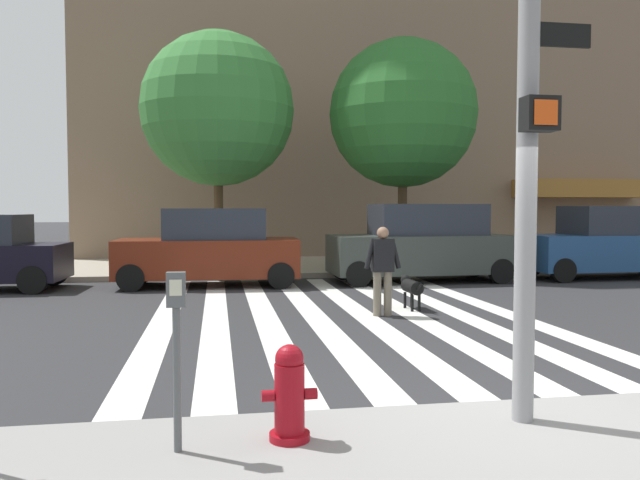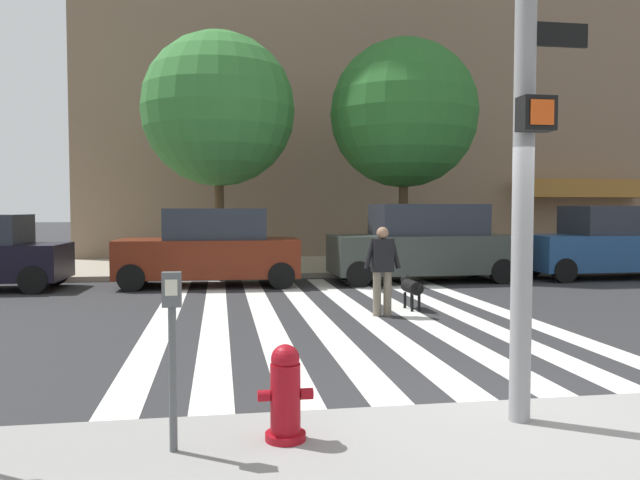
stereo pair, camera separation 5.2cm
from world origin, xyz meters
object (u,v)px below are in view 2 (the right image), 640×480
(parked_car_fourth_in_line, at_px, (610,244))
(dog_on_leash, at_px, (411,287))
(fire_hydrant, at_px, (285,394))
(street_tree_middle, at_px, (404,114))
(street_tree_nearest, at_px, (219,110))
(pedestrian_dog_walker, at_px, (382,266))
(parked_car_behind_first, at_px, (211,249))
(parked_car_third_in_line, at_px, (423,244))
(parking_meter_second_along, at_px, (172,336))
(traffic_light_pole, at_px, (530,23))

(parked_car_fourth_in_line, xyz_separation_m, dog_on_leash, (-7.21, -4.38, -0.53))
(fire_hydrant, relative_size, street_tree_middle, 0.11)
(street_tree_nearest, bearing_deg, pedestrian_dog_walker, -69.42)
(fire_hydrant, bearing_deg, parked_car_behind_first, 93.70)
(pedestrian_dog_walker, bearing_deg, parked_car_third_in_line, 63.97)
(dog_on_leash, bearing_deg, street_tree_middle, 74.53)
(parked_car_fourth_in_line, bearing_deg, street_tree_middle, 155.22)
(parking_meter_second_along, height_order, street_tree_middle, street_tree_middle)
(street_tree_nearest, bearing_deg, fire_hydrant, -87.95)
(street_tree_middle, height_order, pedestrian_dog_walker, street_tree_middle)
(fire_hydrant, height_order, parked_car_fourth_in_line, parked_car_fourth_in_line)
(traffic_light_pole, relative_size, parked_car_fourth_in_line, 1.24)
(traffic_light_pole, xyz_separation_m, pedestrian_dog_walker, (0.39, 6.14, -2.59))
(parked_car_behind_first, bearing_deg, fire_hydrant, -86.30)
(pedestrian_dog_walker, relative_size, dog_on_leash, 1.64)
(parked_car_fourth_in_line, xyz_separation_m, street_tree_nearest, (-10.90, 2.83, 3.92))
(fire_hydrant, bearing_deg, parked_car_third_in_line, 66.48)
(parked_car_fourth_in_line, bearing_deg, fire_hydrant, -132.79)
(parked_car_third_in_line, bearing_deg, parking_meter_second_along, -116.90)
(parking_meter_second_along, xyz_separation_m, parked_car_behind_first, (0.13, 11.32, -0.08))
(traffic_light_pole, xyz_separation_m, parked_car_behind_first, (-2.78, 11.15, -2.57))
(street_tree_nearest, bearing_deg, parked_car_third_in_line, -27.72)
(fire_hydrant, bearing_deg, parking_meter_second_along, -173.69)
(street_tree_nearest, xyz_separation_m, dog_on_leash, (3.69, -7.22, -4.45))
(traffic_light_pole, relative_size, parked_car_behind_first, 1.27)
(street_tree_nearest, relative_size, street_tree_middle, 1.01)
(fire_hydrant, distance_m, parking_meter_second_along, 1.00)
(parking_meter_second_along, distance_m, street_tree_nearest, 14.68)
(street_tree_nearest, xyz_separation_m, pedestrian_dog_walker, (2.94, -7.84, -3.97))
(parked_car_fourth_in_line, distance_m, street_tree_middle, 7.02)
(parked_car_fourth_in_line, bearing_deg, parking_meter_second_along, -134.82)
(fire_hydrant, relative_size, pedestrian_dog_walker, 0.47)
(parking_meter_second_along, height_order, parked_car_fourth_in_line, parked_car_fourth_in_line)
(parking_meter_second_along, height_order, pedestrian_dog_walker, pedestrian_dog_walker)
(parked_car_third_in_line, bearing_deg, parked_car_behind_first, -179.97)
(fire_hydrant, height_order, street_tree_nearest, street_tree_nearest)
(parked_car_fourth_in_line, height_order, dog_on_leash, parked_car_fourth_in_line)
(parked_car_behind_first, relative_size, parked_car_third_in_line, 0.94)
(traffic_light_pole, relative_size, pedestrian_dog_walker, 3.54)
(traffic_light_pole, distance_m, parked_car_third_in_line, 11.78)
(parking_meter_second_along, xyz_separation_m, street_tree_nearest, (0.35, 14.16, 3.87))
(street_tree_nearest, bearing_deg, parked_car_behind_first, -94.49)
(parking_meter_second_along, relative_size, street_tree_middle, 0.20)
(fire_hydrant, bearing_deg, street_tree_middle, 69.63)
(parking_meter_second_along, distance_m, parked_car_fourth_in_line, 15.96)
(fire_hydrant, distance_m, pedestrian_dog_walker, 6.69)
(street_tree_middle, relative_size, dog_on_leash, 6.97)
(traffic_light_pole, height_order, dog_on_leash, traffic_light_pole)
(traffic_light_pole, height_order, parking_meter_second_along, traffic_light_pole)
(parked_car_fourth_in_line, xyz_separation_m, pedestrian_dog_walker, (-7.96, -5.01, -0.05))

